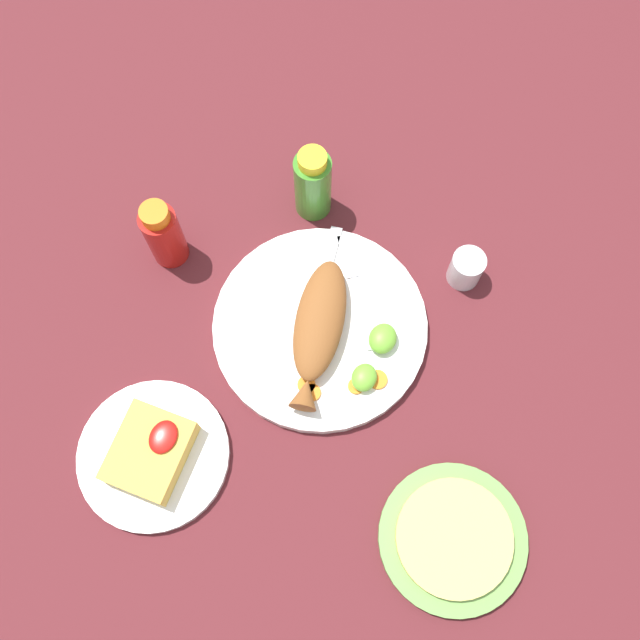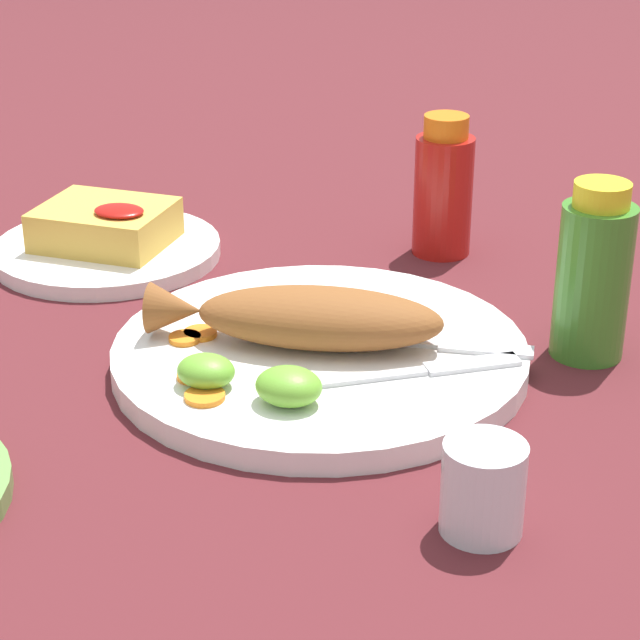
{
  "view_description": "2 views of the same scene",
  "coord_description": "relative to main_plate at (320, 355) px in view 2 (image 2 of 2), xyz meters",
  "views": [
    {
      "loc": [
        -0.32,
        -0.12,
        0.99
      ],
      "look_at": [
        0.0,
        0.0,
        0.04
      ],
      "focal_mm": 40.0,
      "sensor_mm": 36.0,
      "label": 1
    },
    {
      "loc": [
        0.24,
        -0.74,
        0.4
      ],
      "look_at": [
        0.0,
        0.0,
        0.04
      ],
      "focal_mm": 65.0,
      "sensor_mm": 36.0,
      "label": 2
    }
  ],
  "objects": [
    {
      "name": "lime_wedge_main",
      "position": [
        -0.05,
        -0.09,
        0.02
      ],
      "size": [
        0.04,
        0.04,
        0.02
      ],
      "primitive_type": "ellipsoid",
      "color": "#6BB233",
      "rests_on": "main_plate"
    },
    {
      "name": "fried_fish",
      "position": [
        -0.01,
        -0.0,
        0.03
      ],
      "size": [
        0.23,
        0.1,
        0.04
      ],
      "rotation": [
        0.0,
        0.0,
        0.18
      ],
      "color": "brown",
      "rests_on": "main_plate"
    },
    {
      "name": "carrot_slice_extra",
      "position": [
        -0.05,
        -0.11,
        0.01
      ],
      "size": [
        0.03,
        0.03,
        0.0
      ],
      "primitive_type": "cylinder",
      "color": "orange",
      "rests_on": "main_plate"
    },
    {
      "name": "side_plate_fries",
      "position": [
        -0.26,
        0.15,
        -0.0
      ],
      "size": [
        0.21,
        0.21,
        0.01
      ],
      "primitive_type": "cylinder",
      "color": "white",
      "rests_on": "ground_plane"
    },
    {
      "name": "lime_wedge_side",
      "position": [
        0.01,
        -0.09,
        0.02
      ],
      "size": [
        0.05,
        0.04,
        0.03
      ],
      "primitive_type": "ellipsoid",
      "color": "#6BB233",
      "rests_on": "main_plate"
    },
    {
      "name": "fork_near",
      "position": [
        0.08,
        0.02,
        0.01
      ],
      "size": [
        0.19,
        0.04,
        0.0
      ],
      "rotation": [
        0.0,
        0.0,
        6.4
      ],
      "color": "silver",
      "rests_on": "main_plate"
    },
    {
      "name": "main_plate",
      "position": [
        0.0,
        0.0,
        0.0
      ],
      "size": [
        0.31,
        0.31,
        0.02
      ],
      "primitive_type": "cylinder",
      "color": "white",
      "rests_on": "ground_plane"
    },
    {
      "name": "fries_pile",
      "position": [
        -0.26,
        0.15,
        0.02
      ],
      "size": [
        0.12,
        0.09,
        0.04
      ],
      "color": "gold",
      "rests_on": "side_plate_fries"
    },
    {
      "name": "carrot_slice_near",
      "position": [
        -0.1,
        -0.03,
        0.01
      ],
      "size": [
        0.02,
        0.02,
        0.0
      ],
      "primitive_type": "cylinder",
      "color": "orange",
      "rests_on": "main_plate"
    },
    {
      "name": "carrot_slice_far",
      "position": [
        -0.07,
        -0.08,
        0.01
      ],
      "size": [
        0.02,
        0.02,
        0.0
      ],
      "primitive_type": "cylinder",
      "color": "orange",
      "rests_on": "main_plate"
    },
    {
      "name": "fork_far",
      "position": [
        0.08,
        -0.03,
        0.01
      ],
      "size": [
        0.16,
        0.11,
        0.0
      ],
      "rotation": [
        0.0,
        0.0,
        6.85
      ],
      "color": "silver",
      "rests_on": "main_plate"
    },
    {
      "name": "carrot_slice_mid",
      "position": [
        -0.09,
        -0.01,
        0.01
      ],
      "size": [
        0.03,
        0.03,
        0.0
      ],
      "primitive_type": "cylinder",
      "color": "orange",
      "rests_on": "main_plate"
    },
    {
      "name": "salt_cup",
      "position": [
        0.16,
        -0.17,
        0.02
      ],
      "size": [
        0.05,
        0.05,
        0.06
      ],
      "color": "silver",
      "rests_on": "ground_plane"
    },
    {
      "name": "hot_sauce_bottle_red",
      "position": [
        0.03,
        0.26,
        0.05
      ],
      "size": [
        0.05,
        0.05,
        0.13
      ],
      "color": "#B21914",
      "rests_on": "ground_plane"
    },
    {
      "name": "hot_sauce_bottle_green",
      "position": [
        0.19,
        0.08,
        0.06
      ],
      "size": [
        0.06,
        0.06,
        0.14
      ],
      "color": "#3D8428",
      "rests_on": "ground_plane"
    },
    {
      "name": "ground_plane",
      "position": [
        0.0,
        0.0,
        -0.01
      ],
      "size": [
        4.0,
        4.0,
        0.0
      ],
      "primitive_type": "plane",
      "color": "#561E23"
    }
  ]
}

